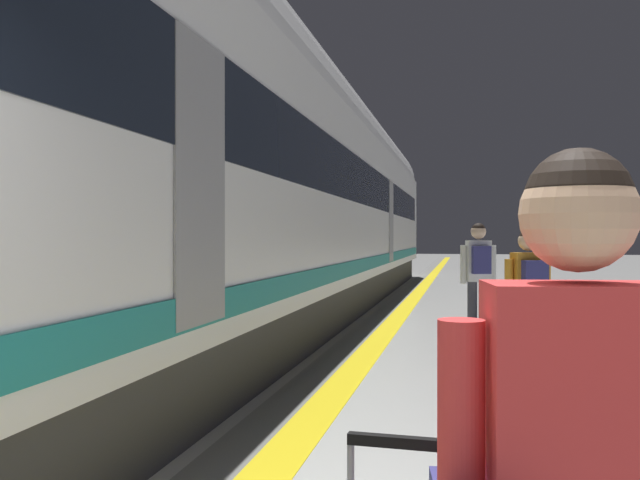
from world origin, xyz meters
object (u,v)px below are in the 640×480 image
passenger_mid (479,270)px  high_speed_train (247,172)px  duffel_bag_mid (501,331)px  duffel_bag_near (497,373)px  passenger_near (529,292)px

passenger_mid → high_speed_train: bearing=-174.1°
duffel_bag_mid → duffel_bag_near: bearing=-93.7°
high_speed_train → duffel_bag_mid: 4.46m
high_speed_train → passenger_near: high_speed_train is taller
passenger_mid → passenger_near: bearing=-81.9°
passenger_mid → duffel_bag_mid: passenger_mid is taller
duffel_bag_near → passenger_mid: (-0.11, 3.33, 0.87)m
passenger_near → duffel_bag_near: 0.88m
passenger_near → passenger_mid: size_ratio=0.93×
passenger_near → duffel_bag_mid: (-0.13, 2.92, -0.79)m
high_speed_train → duffel_bag_near: (3.58, -2.97, -2.35)m
passenger_near → duffel_bag_mid: size_ratio=3.62×
duffel_bag_mid → high_speed_train: bearing=-177.5°
duffel_bag_near → duffel_bag_mid: same height
passenger_mid → duffel_bag_mid: (0.32, -0.19, -0.87)m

